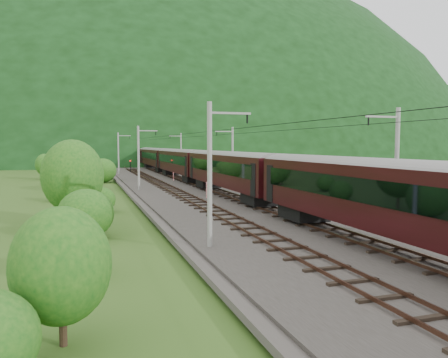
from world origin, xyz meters
name	(u,v)px	position (x,y,z in m)	size (l,w,h in m)	color
ground	(309,244)	(0.00, 0.00, 0.00)	(600.00, 600.00, 0.00)	#314D18
railbed	(249,216)	(0.00, 10.00, 0.15)	(14.00, 220.00, 0.30)	#38332D
track_left	(221,215)	(-2.40, 10.00, 0.37)	(2.40, 220.00, 0.27)	#523123
track_right	(275,212)	(2.40, 10.00, 0.37)	(2.40, 220.00, 0.27)	#523123
catenary_left	(139,156)	(-6.12, 32.00, 4.50)	(2.54, 192.28, 8.00)	gray
catenary_right	(232,156)	(6.12, 32.00, 4.50)	(2.54, 192.28, 8.00)	gray
overhead_wires	(249,131)	(0.00, 10.00, 7.10)	(4.83, 198.00, 0.03)	black
mountain_main	(104,154)	(0.00, 260.00, 0.00)	(504.00, 360.00, 244.00)	black
train	(181,158)	(2.40, 46.74, 3.84)	(3.28, 183.63, 5.73)	black
hazard_post_near	(207,190)	(-0.29, 21.55, 1.16)	(0.18, 0.18, 1.71)	red
hazard_post_far	(173,176)	(0.73, 44.70, 0.99)	(0.15, 0.15, 1.37)	red
signal	(130,165)	(-3.56, 67.89, 1.76)	(0.28, 0.28, 2.49)	black
vegetation_left	(77,180)	(-13.50, 27.42, 2.14)	(13.03, 146.99, 6.35)	#175216
vegetation_right	(439,207)	(12.52, 2.90, 1.29)	(5.25, 107.53, 2.85)	#175216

